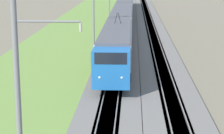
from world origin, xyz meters
The scene contains 8 objects.
ballast_main centered at (50.00, 0.00, 0.15)m, with size 240.00×4.40×0.30m.
ballast_adjacent centered at (50.00, -4.36, 0.15)m, with size 240.00×4.40×0.30m.
track_main centered at (50.00, 0.00, 0.16)m, with size 240.00×1.57×0.45m.
track_adjacent centered at (50.00, -4.36, 0.16)m, with size 240.00×1.57×0.45m.
grass_verge centered at (50.00, 6.89, 0.06)m, with size 240.00×11.96×0.12m.
passenger_train centered at (64.06, 0.00, 2.40)m, with size 83.57×2.90×5.11m.
catenary_mast_near centered at (7.52, 2.66, 4.42)m, with size 0.22×2.56×8.56m.
catenary_mast_mid centered at (38.91, 2.66, 4.64)m, with size 0.22×2.56×8.99m.
Camera 1 is at (-7.92, -1.55, 9.54)m, focal length 70.00 mm.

